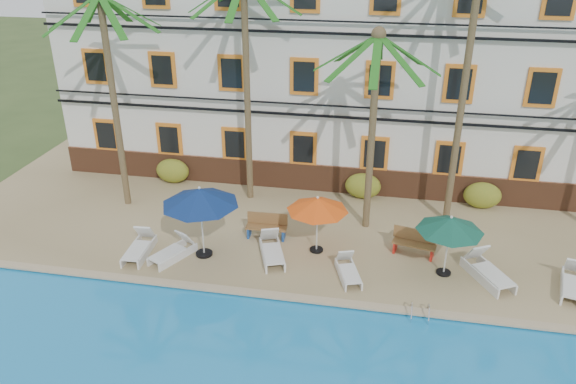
% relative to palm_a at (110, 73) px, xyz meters
% --- Properties ---
extents(ground, '(100.00, 100.00, 0.00)m').
position_rel_palm_a_xyz_m(ground, '(8.45, -4.27, -5.70)').
color(ground, '#384C23').
rests_on(ground, ground).
extents(pool_deck, '(30.00, 12.00, 0.25)m').
position_rel_palm_a_xyz_m(pool_deck, '(8.45, 0.73, -5.58)').
color(pool_deck, tan).
rests_on(pool_deck, ground).
extents(pool_coping, '(30.00, 0.35, 0.06)m').
position_rel_palm_a_xyz_m(pool_coping, '(8.45, -5.17, -5.42)').
color(pool_coping, tan).
rests_on(pool_coping, pool_deck).
extents(hotel_building, '(25.40, 6.44, 10.22)m').
position_rel_palm_a_xyz_m(hotel_building, '(8.45, 5.71, -0.33)').
color(hotel_building, silver).
rests_on(hotel_building, pool_deck).
extents(palm_a, '(4.29, 4.29, 8.56)m').
position_rel_palm_a_xyz_m(palm_a, '(0.00, 0.00, 0.00)').
color(palm_a, brown).
rests_on(palm_a, pool_deck).
extents(palm_b, '(4.29, 4.29, 9.08)m').
position_rel_palm_a_xyz_m(palm_b, '(4.88, 1.51, 0.29)').
color(palm_b, brown).
rests_on(palm_b, pool_deck).
extents(palm_c, '(4.29, 4.29, 7.50)m').
position_rel_palm_a_xyz_m(palm_c, '(9.87, -0.10, -0.61)').
color(palm_c, brown).
rests_on(palm_c, pool_deck).
extents(palm_d, '(4.29, 4.29, 10.52)m').
position_rel_palm_a_xyz_m(palm_d, '(12.93, 0.94, 1.10)').
color(palm_d, brown).
rests_on(palm_d, pool_deck).
extents(shrub_left, '(1.50, 0.90, 1.10)m').
position_rel_palm_a_xyz_m(shrub_left, '(1.10, 2.33, -4.90)').
color(shrub_left, '#31631C').
rests_on(shrub_left, pool_deck).
extents(shrub_mid, '(1.50, 0.90, 1.10)m').
position_rel_palm_a_xyz_m(shrub_mid, '(9.57, 2.33, -4.90)').
color(shrub_mid, '#31631C').
rests_on(shrub_mid, pool_deck).
extents(shrub_right, '(1.50, 0.90, 1.10)m').
position_rel_palm_a_xyz_m(shrub_right, '(14.41, 2.33, -4.90)').
color(shrub_right, '#31631C').
rests_on(shrub_right, pool_deck).
extents(umbrella_blue, '(2.66, 2.66, 2.66)m').
position_rel_palm_a_xyz_m(umbrella_blue, '(4.40, -3.25, -3.18)').
color(umbrella_blue, black).
rests_on(umbrella_blue, pool_deck).
extents(umbrella_red, '(2.16, 2.16, 2.17)m').
position_rel_palm_a_xyz_m(umbrella_red, '(8.26, -2.24, -3.61)').
color(umbrella_red, black).
rests_on(umbrella_red, pool_deck).
extents(umbrella_green, '(2.18, 2.18, 2.19)m').
position_rel_palm_a_xyz_m(umbrella_green, '(12.64, -2.87, -3.59)').
color(umbrella_green, black).
rests_on(umbrella_green, pool_deck).
extents(lounger_a, '(0.77, 1.90, 0.88)m').
position_rel_palm_a_xyz_m(lounger_a, '(2.17, -3.64, -5.17)').
color(lounger_a, silver).
rests_on(lounger_a, pool_deck).
extents(lounger_b, '(1.37, 1.88, 0.84)m').
position_rel_palm_a_xyz_m(lounger_b, '(3.42, -3.63, -5.18)').
color(lounger_b, silver).
rests_on(lounger_b, pool_deck).
extents(lounger_c, '(1.30, 2.05, 0.91)m').
position_rel_palm_a_xyz_m(lounger_c, '(6.79, -2.97, -5.16)').
color(lounger_c, silver).
rests_on(lounger_c, pool_deck).
extents(lounger_d, '(1.06, 1.73, 0.77)m').
position_rel_palm_a_xyz_m(lounger_d, '(9.51, -3.66, -5.20)').
color(lounger_d, silver).
rests_on(lounger_d, pool_deck).
extents(lounger_e, '(1.63, 2.15, 0.97)m').
position_rel_palm_a_xyz_m(lounger_e, '(13.99, -2.93, -5.14)').
color(lounger_e, silver).
rests_on(lounger_e, pool_deck).
extents(lounger_f, '(1.12, 2.01, 0.90)m').
position_rel_palm_a_xyz_m(lounger_f, '(16.60, -3.11, -5.16)').
color(lounger_f, silver).
rests_on(lounger_f, pool_deck).
extents(bench_left, '(1.51, 0.52, 0.93)m').
position_rel_palm_a_xyz_m(bench_left, '(6.30, -1.61, -4.98)').
color(bench_left, olive).
rests_on(bench_left, pool_deck).
extents(bench_right, '(1.57, 0.79, 0.93)m').
position_rel_palm_a_xyz_m(bench_right, '(11.67, -1.80, -4.98)').
color(bench_right, olive).
rests_on(bench_right, pool_deck).
extents(pool_ladder, '(0.54, 0.74, 0.74)m').
position_rel_palm_a_xyz_m(pool_ladder, '(11.80, -5.27, -5.45)').
color(pool_ladder, silver).
rests_on(pool_ladder, ground).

